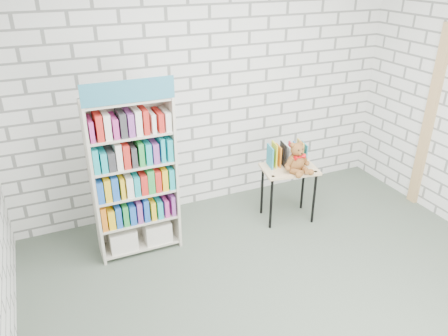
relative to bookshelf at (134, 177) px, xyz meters
name	(u,v)px	position (x,y,z in m)	size (l,w,h in m)	color
ground	(300,303)	(1.06, -1.36, -0.82)	(4.50, 4.50, 0.00)	#4A5649
room_shell	(319,105)	(1.06, -1.36, 0.97)	(4.52, 4.02, 2.81)	silver
bookshelf	(134,177)	(0.00, 0.00, 0.00)	(0.80, 0.31, 1.78)	beige
display_table	(289,175)	(1.67, -0.11, -0.27)	(0.65, 0.51, 0.63)	#DAB083
table_books	(287,154)	(1.69, -0.02, -0.06)	(0.44, 0.25, 0.24)	teal
teddy_bear	(297,160)	(1.69, -0.21, -0.05)	(0.31, 0.29, 0.33)	brown
door_trim	(429,120)	(3.29, -0.41, 0.23)	(0.05, 0.12, 2.10)	tan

